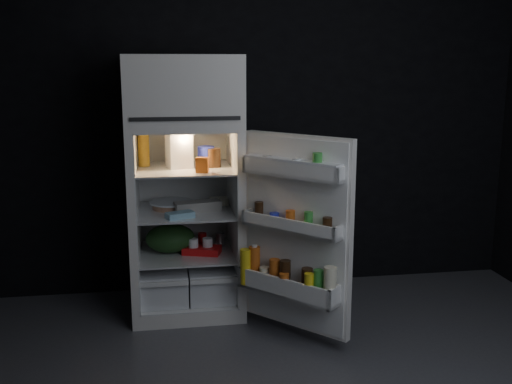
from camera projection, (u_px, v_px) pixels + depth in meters
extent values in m
cube|color=black|center=(261.00, 114.00, 4.53)|extent=(4.00, 0.00, 2.70)
cube|color=white|center=(188.00, 301.00, 4.32)|extent=(0.76, 0.70, 0.10)
cube|color=white|center=(134.00, 215.00, 4.13)|extent=(0.05, 0.70, 1.20)
cube|color=white|center=(236.00, 211.00, 4.24)|extent=(0.05, 0.70, 1.20)
cube|color=white|center=(184.00, 203.00, 4.50)|extent=(0.66, 0.05, 1.20)
cube|color=white|center=(183.00, 123.00, 4.05)|extent=(0.76, 0.70, 0.06)
cube|color=white|center=(183.00, 87.00, 4.00)|extent=(0.76, 0.70, 0.42)
cube|color=black|center=(186.00, 119.00, 3.69)|extent=(0.68, 0.01, 0.02)
cube|color=white|center=(138.00, 216.00, 4.11)|extent=(0.01, 0.65, 1.20)
cube|color=white|center=(232.00, 212.00, 4.21)|extent=(0.01, 0.65, 1.20)
cube|color=white|center=(184.00, 128.00, 4.03)|extent=(0.66, 0.65, 0.01)
cube|color=white|center=(188.00, 295.00, 4.28)|extent=(0.66, 0.65, 0.01)
cube|color=white|center=(185.00, 169.00, 4.09)|extent=(0.65, 0.63, 0.01)
cube|color=white|center=(186.00, 211.00, 4.15)|extent=(0.65, 0.63, 0.01)
cube|color=white|center=(187.00, 253.00, 4.22)|extent=(0.65, 0.63, 0.01)
cube|color=white|center=(164.00, 280.00, 4.25)|extent=(0.32, 0.59, 0.22)
cube|color=white|center=(210.00, 277.00, 4.30)|extent=(0.32, 0.59, 0.22)
cube|color=white|center=(164.00, 284.00, 3.92)|extent=(0.32, 0.02, 0.03)
cube|color=white|center=(214.00, 281.00, 3.97)|extent=(0.32, 0.02, 0.03)
cube|color=#FFE5B2|center=(184.00, 132.00, 3.99)|extent=(0.14, 0.14, 0.02)
cube|color=white|center=(297.00, 233.00, 3.69)|extent=(0.55, 0.59, 1.22)
cube|color=white|center=(294.00, 234.00, 3.67)|extent=(0.49, 0.53, 1.18)
cube|color=white|center=(291.00, 176.00, 3.56)|extent=(0.53, 0.56, 0.02)
cube|color=white|center=(288.00, 170.00, 3.53)|extent=(0.48, 0.51, 0.10)
cube|color=white|center=(340.00, 176.00, 3.36)|extent=(0.08, 0.08, 0.10)
cube|color=white|center=(248.00, 164.00, 3.75)|extent=(0.08, 0.08, 0.10)
cube|color=white|center=(290.00, 230.00, 3.63)|extent=(0.54, 0.57, 0.02)
cube|color=white|center=(286.00, 226.00, 3.59)|extent=(0.48, 0.51, 0.09)
cube|color=white|center=(338.00, 234.00, 3.42)|extent=(0.09, 0.08, 0.09)
cube|color=white|center=(248.00, 216.00, 3.82)|extent=(0.09, 0.08, 0.09)
cube|color=white|center=(288.00, 294.00, 3.70)|extent=(0.57, 0.59, 0.02)
cube|color=white|center=(282.00, 288.00, 3.64)|extent=(0.48, 0.51, 0.13)
cube|color=white|center=(334.00, 298.00, 3.49)|extent=(0.12, 0.11, 0.13)
cube|color=white|center=(246.00, 274.00, 3.88)|extent=(0.12, 0.11, 0.13)
cube|color=white|center=(292.00, 160.00, 3.54)|extent=(0.52, 0.54, 0.02)
cylinder|color=#338C33|center=(317.00, 165.00, 3.44)|extent=(0.08, 0.08, 0.14)
cylinder|color=silver|center=(297.00, 167.00, 3.53)|extent=(0.08, 0.08, 0.10)
cylinder|color=#B7B8BB|center=(267.00, 163.00, 3.66)|extent=(0.08, 0.08, 0.09)
cylinder|color=black|center=(327.00, 227.00, 3.46)|extent=(0.08, 0.08, 0.11)
cylinder|color=#338C33|center=(308.00, 222.00, 3.53)|extent=(0.07, 0.07, 0.12)
cylinder|color=#C05416|center=(290.00, 219.00, 3.61)|extent=(0.08, 0.08, 0.11)
cylinder|color=#212CB7|center=(274.00, 219.00, 3.69)|extent=(0.08, 0.08, 0.08)
cylinder|color=black|center=(259.00, 212.00, 3.76)|extent=(0.08, 0.08, 0.13)
cylinder|color=beige|center=(330.00, 286.00, 3.49)|extent=(0.11, 0.11, 0.23)
cylinder|color=#338C33|center=(318.00, 285.00, 3.54)|extent=(0.08, 0.08, 0.19)
cylinder|color=black|center=(307.00, 283.00, 3.59)|extent=(0.10, 0.10, 0.19)
cylinder|color=black|center=(285.00, 276.00, 3.69)|extent=(0.10, 0.10, 0.20)
cylinder|color=#C05416|center=(275.00, 274.00, 3.74)|extent=(0.10, 0.10, 0.19)
cylinder|color=beige|center=(264.00, 277.00, 3.79)|extent=(0.09, 0.09, 0.12)
cylinder|color=#C05416|center=(255.00, 265.00, 3.83)|extent=(0.10, 0.10, 0.24)
cylinder|color=yellow|center=(309.00, 287.00, 3.54)|extent=(0.08, 0.08, 0.17)
cylinder|color=#C05416|center=(284.00, 284.00, 3.65)|extent=(0.08, 0.08, 0.13)
cylinder|color=#B7B8BB|center=(266.00, 282.00, 3.74)|extent=(0.08, 0.08, 0.10)
cylinder|color=yellow|center=(246.00, 266.00, 3.82)|extent=(0.10, 0.10, 0.23)
cylinder|color=white|center=(254.00, 247.00, 3.80)|extent=(0.05, 0.05, 0.02)
cube|color=white|center=(179.00, 150.00, 4.07)|extent=(0.19, 0.19, 0.24)
cylinder|color=#212CB7|center=(206.00, 156.00, 4.13)|extent=(0.15, 0.15, 0.14)
cylinder|color=black|center=(214.00, 158.00, 4.11)|extent=(0.10, 0.10, 0.13)
cylinder|color=#B37C1C|center=(144.00, 150.00, 4.14)|extent=(0.10, 0.10, 0.22)
cube|color=#C05416|center=(202.00, 165.00, 3.90)|extent=(0.09, 0.08, 0.10)
cube|color=gray|center=(198.00, 206.00, 4.12)|extent=(0.33, 0.18, 0.07)
cylinder|color=#A77658|center=(172.00, 206.00, 4.21)|extent=(0.28, 0.28, 0.04)
cube|color=#81B3C8|center=(180.00, 215.00, 3.94)|extent=(0.20, 0.15, 0.04)
cube|color=beige|center=(219.00, 201.00, 4.32)|extent=(0.13, 0.11, 0.05)
ellipsoid|color=#193815|center=(170.00, 238.00, 4.20)|extent=(0.43, 0.41, 0.20)
cube|color=red|center=(202.00, 250.00, 4.17)|extent=(0.29, 0.21, 0.05)
cylinder|color=red|center=(202.00, 239.00, 4.36)|extent=(0.06, 0.06, 0.09)
cylinder|color=#B7B8BB|center=(220.00, 239.00, 4.36)|extent=(0.07, 0.07, 0.09)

